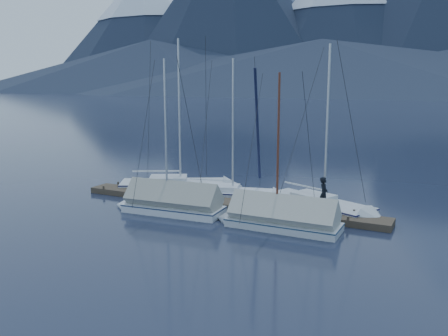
{
  "coord_description": "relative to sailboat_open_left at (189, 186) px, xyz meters",
  "views": [
    {
      "loc": [
        11.51,
        -20.89,
        6.86
      ],
      "look_at": [
        0.0,
        2.0,
        2.2
      ],
      "focal_mm": 38.0,
      "sensor_mm": 36.0,
      "label": 1
    }
  ],
  "objects": [
    {
      "name": "person",
      "position": [
        9.55,
        -2.58,
        1.04
      ],
      "size": [
        0.47,
        0.68,
        1.76
      ],
      "primitive_type": "imported",
      "rotation": [
        0.0,
        0.0,
        1.65
      ],
      "color": "black",
      "rests_on": "dock"
    },
    {
      "name": "sailboat_open_mid",
      "position": [
        4.01,
        -0.7,
        -0.03
      ],
      "size": [
        7.09,
        3.56,
        9.03
      ],
      "color": "silver",
      "rests_on": "ground"
    },
    {
      "name": "ground",
      "position": [
        4.07,
        -5.03,
        -0.18
      ],
      "size": [
        1000.0,
        1000.0,
        0.0
      ],
      "primitive_type": "plane",
      "color": "black",
      "rests_on": "ground"
    },
    {
      "name": "mooring_posts",
      "position": [
        3.57,
        -3.03,
        0.17
      ],
      "size": [
        15.12,
        1.52,
        0.35
      ],
      "color": "#382D23",
      "rests_on": "ground"
    },
    {
      "name": "sailboat_covered_far",
      "position": [
        1.76,
        -5.42,
        0.25
      ],
      "size": [
        6.43,
        2.68,
        8.84
      ],
      "color": "white",
      "rests_on": "ground"
    },
    {
      "name": "sailboat_covered_near",
      "position": [
        7.91,
        -5.35,
        0.22
      ],
      "size": [
        6.26,
        2.69,
        8.1
      ],
      "color": "silver",
      "rests_on": "ground"
    },
    {
      "name": "dock",
      "position": [
        4.07,
        -3.03,
        -0.07
      ],
      "size": [
        18.0,
        1.5,
        0.54
      ],
      "color": "#382D23",
      "rests_on": "ground"
    },
    {
      "name": "sailboat_open_right",
      "position": [
        9.71,
        -1.39,
        -0.01
      ],
      "size": [
        7.54,
        4.73,
        9.68
      ],
      "color": "silver",
      "rests_on": "ground"
    },
    {
      "name": "sailboat_open_left",
      "position": [
        0.0,
        0.0,
        0.0
      ],
      "size": [
        8.0,
        5.76,
        10.47
      ],
      "color": "silver",
      "rests_on": "ground"
    }
  ]
}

